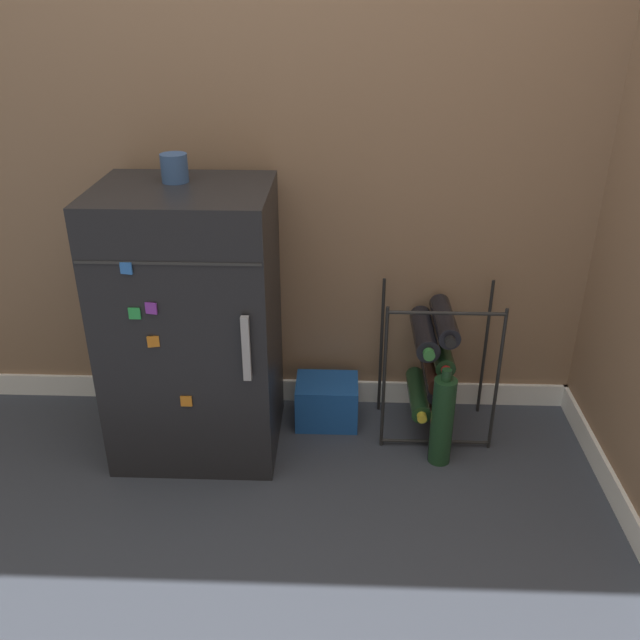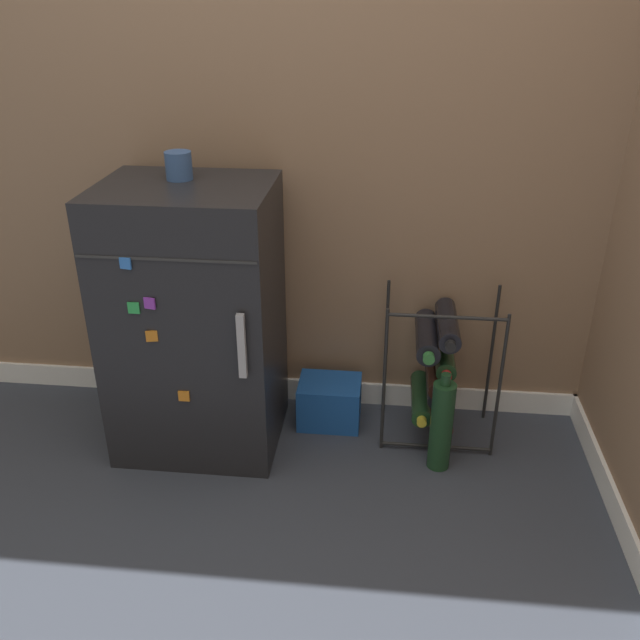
# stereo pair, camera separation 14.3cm
# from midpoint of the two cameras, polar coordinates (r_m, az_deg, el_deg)

# --- Properties ---
(ground_plane) EXTENTS (14.00, 14.00, 0.00)m
(ground_plane) POSITION_cam_midpoint_polar(r_m,az_deg,el_deg) (2.20, 2.85, -16.58)
(ground_plane) COLOR #333842
(wall_back) EXTENTS (6.77, 0.07, 2.50)m
(wall_back) POSITION_cam_midpoint_polar(r_m,az_deg,el_deg) (2.34, 4.73, 19.95)
(wall_back) COLOR #84664C
(wall_back) RESTS_ON ground_plane
(mini_fridge) EXTENTS (0.55, 0.48, 0.94)m
(mini_fridge) POSITION_cam_midpoint_polar(r_m,az_deg,el_deg) (2.33, -8.75, -0.11)
(mini_fridge) COLOR black
(mini_fridge) RESTS_ON ground_plane
(wine_rack) EXTENTS (0.40, 0.33, 0.56)m
(wine_rack) POSITION_cam_midpoint_polar(r_m,az_deg,el_deg) (2.45, 11.39, -3.93)
(wine_rack) COLOR black
(wine_rack) RESTS_ON ground_plane
(soda_box) EXTENTS (0.23, 0.18, 0.17)m
(soda_box) POSITION_cam_midpoint_polar(r_m,az_deg,el_deg) (2.57, 2.41, -6.93)
(soda_box) COLOR #194C9E
(soda_box) RESTS_ON ground_plane
(fridge_top_cup) EXTENTS (0.08, 0.08, 0.09)m
(fridge_top_cup) POSITION_cam_midpoint_polar(r_m,az_deg,el_deg) (2.22, -9.98, 12.67)
(fridge_top_cup) COLOR #335184
(fridge_top_cup) RESTS_ON mini_fridge
(loose_bottle_floor) EXTENTS (0.08, 0.08, 0.37)m
(loose_bottle_floor) POSITION_cam_midpoint_polar(r_m,az_deg,el_deg) (2.35, 11.92, -8.70)
(loose_bottle_floor) COLOR #19381E
(loose_bottle_floor) RESTS_ON ground_plane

